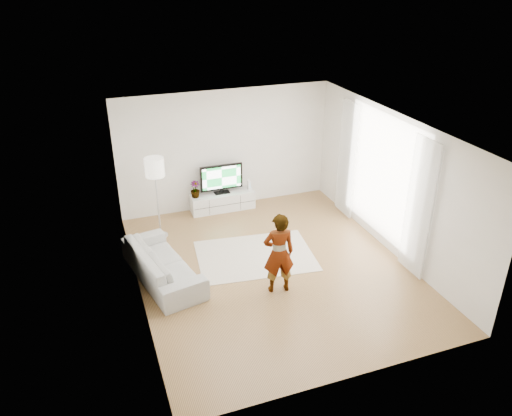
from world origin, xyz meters
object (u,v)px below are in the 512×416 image
object	(u,v)px
player	(279,253)
floor_lamp	(155,171)
rug	(255,256)
television	(221,178)
sofa	(162,263)
media_console	(223,201)

from	to	relation	value
player	floor_lamp	size ratio (longest dim) A/B	0.86
rug	television	bearing A→B (deg)	90.47
rug	sofa	xyz separation A→B (m)	(-1.87, -0.15, 0.31)
rug	player	bearing A→B (deg)	-90.25
media_console	sofa	xyz separation A→B (m)	(-1.85, -2.38, 0.11)
media_console	player	distance (m)	3.50
rug	sofa	distance (m)	1.90
media_console	sofa	bearing A→B (deg)	-127.85
sofa	floor_lamp	size ratio (longest dim) A/B	1.23
television	floor_lamp	xyz separation A→B (m)	(-1.61, -0.79, 0.70)
television	rug	world-z (taller)	television
media_console	floor_lamp	world-z (taller)	floor_lamp
television	player	size ratio (longest dim) A/B	0.66
floor_lamp	rug	bearing A→B (deg)	-41.97
sofa	floor_lamp	world-z (taller)	floor_lamp
rug	floor_lamp	xyz separation A→B (m)	(-1.63, 1.47, 1.50)
media_console	player	bearing A→B (deg)	-89.78
television	floor_lamp	size ratio (longest dim) A/B	0.57
media_console	sofa	size ratio (longest dim) A/B	0.69
media_console	floor_lamp	xyz separation A→B (m)	(-1.61, -0.76, 1.29)
sofa	floor_lamp	distance (m)	2.02
rug	floor_lamp	size ratio (longest dim) A/B	1.29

